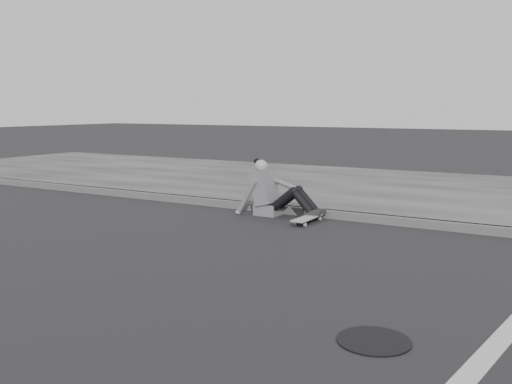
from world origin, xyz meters
TOP-DOWN VIEW (x-y plane):
  - ground at (0.00, 0.00)m, footprint 80.00×80.00m
  - curb at (0.00, 2.58)m, footprint 24.00×0.16m
  - sidewalk at (0.00, 5.60)m, footprint 24.00×6.00m
  - manhole at (2.23, -1.55)m, footprint 0.53×0.53m
  - road_stripe at (2.98, -1.32)m, footprint 1.17×7.20m
  - skateboard at (0.02, 2.08)m, footprint 0.20×0.78m
  - seated_woman at (-0.71, 2.32)m, footprint 1.38×0.46m

SIDE VIEW (x-z plane):
  - ground at x=0.00m, z-range 0.00..0.00m
  - road_stripe at x=2.98m, z-range 0.00..0.01m
  - manhole at x=2.23m, z-range 0.00..0.01m
  - curb at x=0.00m, z-range 0.00..0.12m
  - sidewalk at x=0.00m, z-range 0.00..0.12m
  - skateboard at x=0.02m, z-range 0.03..0.12m
  - seated_woman at x=-0.71m, z-range -0.08..0.80m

